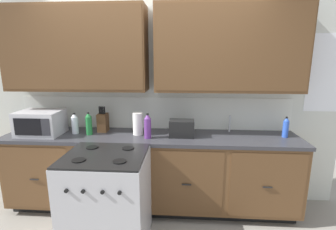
{
  "coord_description": "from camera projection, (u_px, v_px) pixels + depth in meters",
  "views": [
    {
      "loc": [
        0.39,
        -2.43,
        1.8
      ],
      "look_at": [
        0.21,
        0.27,
        1.19
      ],
      "focal_mm": 26.46,
      "sensor_mm": 36.0,
      "label": 1
    }
  ],
  "objects": [
    {
      "name": "wall_unit",
      "position": [
        152.0,
        69.0,
        2.9
      ],
      "size": [
        4.58,
        0.4,
        2.56
      ],
      "color": "silver",
      "rests_on": "ground_plane"
    },
    {
      "name": "toaster",
      "position": [
        182.0,
        128.0,
        2.81
      ],
      "size": [
        0.28,
        0.18,
        0.19
      ],
      "color": "black",
      "rests_on": "counter_run"
    },
    {
      "name": "counter_run",
      "position": [
        151.0,
        171.0,
        2.97
      ],
      "size": [
        3.41,
        0.64,
        0.94
      ],
      "color": "black",
      "rests_on": "ground_plane"
    },
    {
      "name": "bottle_blue",
      "position": [
        286.0,
        127.0,
        2.78
      ],
      "size": [
        0.06,
        0.06,
        0.24
      ],
      "color": "blue",
      "rests_on": "counter_run"
    },
    {
      "name": "paper_towel_roll",
      "position": [
        138.0,
        124.0,
        2.87
      ],
      "size": [
        0.12,
        0.12,
        0.26
      ],
      "primitive_type": "cylinder",
      "color": "white",
      "rests_on": "counter_run"
    },
    {
      "name": "ground_plane",
      "position": [
        148.0,
        222.0,
        2.79
      ],
      "size": [
        8.45,
        8.45,
        0.0
      ],
      "primitive_type": "plane",
      "color": "gray"
    },
    {
      "name": "stove_range",
      "position": [
        108.0,
        200.0,
        2.39
      ],
      "size": [
        0.76,
        0.68,
        0.95
      ],
      "color": "#B7B7BC",
      "rests_on": "ground_plane"
    },
    {
      "name": "bottle_clear",
      "position": [
        75.0,
        123.0,
        2.93
      ],
      "size": [
        0.08,
        0.08,
        0.25
      ],
      "color": "silver",
      "rests_on": "counter_run"
    },
    {
      "name": "microwave",
      "position": [
        41.0,
        123.0,
        2.87
      ],
      "size": [
        0.48,
        0.37,
        0.28
      ],
      "color": "#B7B7BC",
      "rests_on": "counter_run"
    },
    {
      "name": "bottle_green",
      "position": [
        89.0,
        124.0,
        2.87
      ],
      "size": [
        0.07,
        0.07,
        0.27
      ],
      "color": "#237A38",
      "rests_on": "counter_run"
    },
    {
      "name": "knife_block",
      "position": [
        103.0,
        122.0,
        3.01
      ],
      "size": [
        0.11,
        0.14,
        0.31
      ],
      "color": "#52361E",
      "rests_on": "counter_run"
    },
    {
      "name": "bottle_violet",
      "position": [
        148.0,
        126.0,
        2.74
      ],
      "size": [
        0.08,
        0.08,
        0.28
      ],
      "color": "#663384",
      "rests_on": "counter_run"
    },
    {
      "name": "sink_faucet",
      "position": [
        230.0,
        124.0,
        3.0
      ],
      "size": [
        0.02,
        0.02,
        0.2
      ],
      "primitive_type": "cylinder",
      "color": "#B2B5BA",
      "rests_on": "counter_run"
    }
  ]
}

